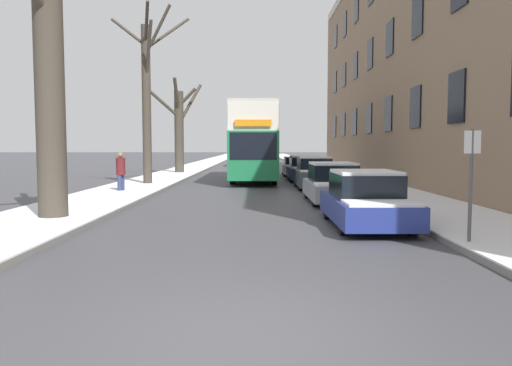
{
  "coord_description": "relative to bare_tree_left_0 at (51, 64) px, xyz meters",
  "views": [
    {
      "loc": [
        0.13,
        -5.14,
        2.02
      ],
      "look_at": [
        0.05,
        18.82,
        0.25
      ],
      "focal_mm": 35.0,
      "sensor_mm": 36.0,
      "label": 1
    }
  ],
  "objects": [
    {
      "name": "bare_tree_left_2",
      "position": [
        -0.14,
        22.61,
        -0.71
      ],
      "size": [
        3.82,
        3.1,
        6.73
      ],
      "color": "#423A30",
      "rests_on": "ground"
    },
    {
      "name": "double_decker_bus",
      "position": [
        5.22,
        16.6,
        -1.71
      ],
      "size": [
        2.55,
        11.52,
        4.32
      ],
      "color": "#1E7A47",
      "rests_on": "ground"
    },
    {
      "name": "sidewalk_right",
      "position": [
        10.8,
        45.03,
        -4.07
      ],
      "size": [
        3.14,
        130.0,
        0.16
      ],
      "color": "slate",
      "rests_on": "ground"
    },
    {
      "name": "parked_car_1",
      "position": [
        8.14,
        4.78,
        -3.49
      ],
      "size": [
        1.8,
        4.37,
        1.44
      ],
      "color": "#9EA3AD",
      "rests_on": "ground"
    },
    {
      "name": "oncoming_van",
      "position": [
        4.04,
        37.18,
        -2.98
      ],
      "size": [
        1.98,
        4.89,
        2.15
      ],
      "color": "#9EA3AD",
      "rests_on": "ground"
    },
    {
      "name": "parked_car_4",
      "position": [
        8.14,
        21.15,
        -3.55
      ],
      "size": [
        1.88,
        4.2,
        1.29
      ],
      "color": "silver",
      "rests_on": "ground"
    },
    {
      "name": "pedestrian_left_sidewalk",
      "position": [
        -0.33,
        7.82,
        -3.18
      ],
      "size": [
        0.38,
        0.38,
        1.76
      ],
      "rotation": [
        0.0,
        0.0,
        1.14
      ],
      "color": "navy",
      "rests_on": "ground"
    },
    {
      "name": "ground_plane",
      "position": [
        5.23,
        -7.97,
        -4.15
      ],
      "size": [
        320.0,
        320.0,
        0.0
      ],
      "primitive_type": "plane",
      "color": "#424247"
    },
    {
      "name": "parked_car_0",
      "position": [
        8.14,
        -0.6,
        -3.51
      ],
      "size": [
        1.79,
        4.15,
        1.4
      ],
      "color": "navy",
      "rests_on": "ground"
    },
    {
      "name": "bare_tree_left_0",
      "position": [
        0.0,
        0.0,
        0.0
      ],
      "size": [
        1.98,
        3.88,
        8.65
      ],
      "color": "#423A30",
      "rests_on": "ground"
    },
    {
      "name": "bare_tree_left_1",
      "position": [
        -0.05,
        11.97,
        0.46
      ],
      "size": [
        3.82,
        3.95,
        8.86
      ],
      "color": "#423A30",
      "rests_on": "ground"
    },
    {
      "name": "terrace_facade_right",
      "position": [
        16.87,
        13.36,
        3.19
      ],
      "size": [
        9.1,
        45.84,
        14.67
      ],
      "color": "#8C7056",
      "rests_on": "ground"
    },
    {
      "name": "parked_car_3",
      "position": [
        8.14,
        15.94,
        -3.48
      ],
      "size": [
        1.77,
        4.19,
        1.46
      ],
      "color": "navy",
      "rests_on": "ground"
    },
    {
      "name": "sidewalk_left",
      "position": [
        -0.34,
        45.03,
        -4.07
      ],
      "size": [
        3.14,
        130.0,
        0.16
      ],
      "color": "slate",
      "rests_on": "ground"
    },
    {
      "name": "street_sign_post",
      "position": [
        9.53,
        -3.47,
        -2.79
      ],
      "size": [
        0.32,
        0.07,
        2.35
      ],
      "color": "#4C4F54",
      "rests_on": "ground"
    },
    {
      "name": "parked_car_2",
      "position": [
        8.14,
        10.63,
        -3.45
      ],
      "size": [
        1.7,
        4.22,
        1.52
      ],
      "color": "#474C56",
      "rests_on": "ground"
    }
  ]
}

